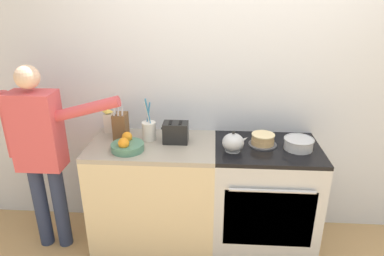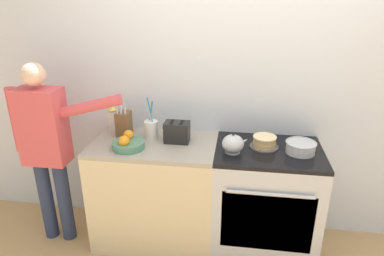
% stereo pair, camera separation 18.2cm
% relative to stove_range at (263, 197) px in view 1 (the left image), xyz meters
% --- Properties ---
extents(wall_back, '(8.00, 0.04, 2.60)m').
position_rel_stove_range_xyz_m(wall_back, '(-0.24, 0.32, 0.86)').
color(wall_back, silver).
rests_on(wall_back, ground_plane).
extents(counter_cabinet, '(0.97, 0.60, 0.89)m').
position_rel_stove_range_xyz_m(counter_cabinet, '(-0.88, 0.00, -0.00)').
color(counter_cabinet, beige).
rests_on(counter_cabinet, ground_plane).
extents(stove_range, '(0.79, 0.63, 0.89)m').
position_rel_stove_range_xyz_m(stove_range, '(0.00, 0.00, 0.00)').
color(stove_range, '#B7BABF').
rests_on(stove_range, ground_plane).
extents(layer_cake, '(0.21, 0.21, 0.09)m').
position_rel_stove_range_xyz_m(layer_cake, '(-0.04, 0.03, 0.49)').
color(layer_cake, '#4C4C51').
rests_on(layer_cake, stove_range).
extents(tea_kettle, '(0.19, 0.16, 0.16)m').
position_rel_stove_range_xyz_m(tea_kettle, '(-0.27, -0.08, 0.51)').
color(tea_kettle, '#B7BABF').
rests_on(tea_kettle, stove_range).
extents(mixing_bowl, '(0.22, 0.22, 0.08)m').
position_rel_stove_range_xyz_m(mixing_bowl, '(0.22, -0.02, 0.49)').
color(mixing_bowl, '#B7BABF').
rests_on(mixing_bowl, stove_range).
extents(knife_block, '(0.10, 0.13, 0.29)m').
position_rel_stove_range_xyz_m(knife_block, '(-1.14, 0.10, 0.55)').
color(knife_block, brown).
rests_on(knife_block, counter_cabinet).
extents(utensil_crock, '(0.11, 0.11, 0.34)m').
position_rel_stove_range_xyz_m(utensil_crock, '(-0.92, 0.08, 0.52)').
color(utensil_crock, silver).
rests_on(utensil_crock, counter_cabinet).
extents(fruit_bowl, '(0.24, 0.24, 0.12)m').
position_rel_stove_range_xyz_m(fruit_bowl, '(-1.04, -0.12, 0.48)').
color(fruit_bowl, '#4C7F66').
rests_on(fruit_bowl, counter_cabinet).
extents(toaster, '(0.21, 0.13, 0.16)m').
position_rel_stove_range_xyz_m(toaster, '(-0.70, 0.05, 0.52)').
color(toaster, black).
rests_on(toaster, counter_cabinet).
extents(milk_carton, '(0.07, 0.07, 0.21)m').
position_rel_stove_range_xyz_m(milk_carton, '(-1.27, 0.21, 0.54)').
color(milk_carton, white).
rests_on(milk_carton, counter_cabinet).
extents(person_baker, '(0.89, 0.20, 1.51)m').
position_rel_stove_range_xyz_m(person_baker, '(-1.70, -0.12, 0.45)').
color(person_baker, '#283351').
rests_on(person_baker, ground_plane).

